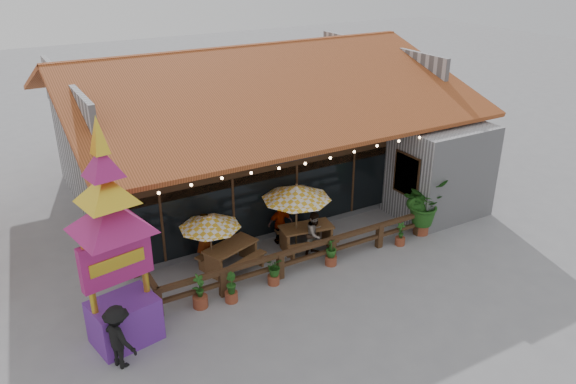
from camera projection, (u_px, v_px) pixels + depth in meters
ground at (336, 251)px, 19.59m from camera, size 100.00×100.00×0.00m
restaurant_building at (255, 138)px, 24.03m from camera, size 15.50×14.73×6.09m
patio_railing at (283, 256)px, 18.10m from camera, size 10.00×2.60×0.92m
umbrella_left at (210, 222)px, 17.61m from camera, size 2.41×2.41×2.12m
umbrella_right at (296, 193)px, 18.77m from camera, size 2.66×2.66×2.53m
picnic_table_left at (231, 253)px, 18.34m from camera, size 2.22×2.07×0.87m
picnic_table_right at (306, 233)px, 19.55m from camera, size 2.07×1.86×0.88m
thai_sign_tower at (111, 222)px, 13.78m from camera, size 2.93×2.93×6.78m
tropical_plant at (424, 204)px, 20.32m from camera, size 1.90×1.79×2.09m
diner_a at (204, 240)px, 18.37m from camera, size 0.81×0.65×1.91m
diner_b at (315, 233)px, 19.13m from camera, size 0.94×0.85×1.57m
diner_c at (280, 223)px, 19.85m from camera, size 0.95×0.50×1.54m
pedestrian at (119, 337)px, 13.97m from camera, size 1.06×1.30×1.76m
planter_a at (200, 293)px, 16.43m from camera, size 0.47×0.45×1.10m
planter_b at (231, 289)px, 16.70m from camera, size 0.39×0.39×0.96m
planter_c at (273, 270)px, 17.52m from camera, size 0.74×0.72×0.93m
planter_d at (331, 252)px, 18.60m from camera, size 0.50×0.50×0.96m
planter_e at (400, 236)px, 19.88m from camera, size 0.36×0.36×0.87m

